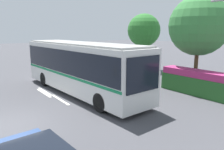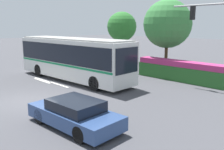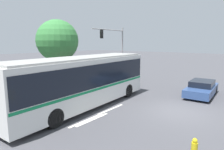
{
  "view_description": "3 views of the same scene",
  "coord_description": "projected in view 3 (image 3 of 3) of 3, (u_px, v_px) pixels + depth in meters",
  "views": [
    {
      "loc": [
        9.56,
        -1.5,
        3.95
      ],
      "look_at": [
        0.33,
        5.37,
        1.64
      ],
      "focal_mm": 34.91,
      "sensor_mm": 36.0,
      "label": 1
    },
    {
      "loc": [
        13.03,
        -5.87,
        4.24
      ],
      "look_at": [
        2.66,
        4.12,
        1.31
      ],
      "focal_mm": 39.49,
      "sensor_mm": 36.0,
      "label": 2
    },
    {
      "loc": [
        -11.51,
        -4.1,
        4.17
      ],
      "look_at": [
        -1.16,
        4.08,
        2.0
      ],
      "focal_mm": 31.82,
      "sensor_mm": 36.0,
      "label": 3
    }
  ],
  "objects": [
    {
      "name": "ground_plane",
      "position": [
        176.0,
        112.0,
        12.1
      ],
      "size": [
        140.0,
        140.0,
        0.0
      ],
      "primitive_type": "plane",
      "color": "#444449"
    },
    {
      "name": "sedan_foreground",
      "position": [
        202.0,
        88.0,
        15.65
      ],
      "size": [
        4.5,
        2.07,
        1.2
      ],
      "rotation": [
        0.0,
        0.0,
        3.2
      ],
      "color": "navy",
      "rests_on": "ground"
    },
    {
      "name": "city_bus",
      "position": [
        83.0,
        79.0,
        12.73
      ],
      "size": [
        11.2,
        3.04,
        3.26
      ],
      "rotation": [
        0.0,
        0.0,
        0.05
      ],
      "color": "silver",
      "rests_on": "ground"
    },
    {
      "name": "fire_hydrant",
      "position": [
        194.0,
        150.0,
        7.0
      ],
      "size": [
        0.22,
        0.22,
        0.86
      ],
      "color": "gold",
      "rests_on": "ground"
    },
    {
      "name": "lane_stripe_near",
      "position": [
        93.0,
        120.0,
        10.82
      ],
      "size": [
        2.4,
        0.16,
        0.01
      ],
      "primitive_type": "cube",
      "color": "silver",
      "rests_on": "ground"
    },
    {
      "name": "lane_stripe_far",
      "position": [
        111.0,
        109.0,
        12.51
      ],
      "size": [
        2.4,
        0.16,
        0.01
      ],
      "primitive_type": "cube",
      "color": "silver",
      "rests_on": "ground"
    },
    {
      "name": "traffic_light_pole",
      "position": [
        116.0,
        44.0,
        22.92
      ],
      "size": [
        5.35,
        0.24,
        5.92
      ],
      "rotation": [
        0.0,
        0.0,
        3.14
      ],
      "color": "gray",
      "rests_on": "ground"
    },
    {
      "name": "lane_stripe_mid",
      "position": [
        86.0,
        121.0,
        10.69
      ],
      "size": [
        2.4,
        0.16,
        0.01
      ],
      "primitive_type": "cube",
      "color": "silver",
      "rests_on": "ground"
    },
    {
      "name": "flowering_hedge",
      "position": [
        87.0,
        75.0,
        21.1
      ],
      "size": [
        7.24,
        1.11,
        1.55
      ],
      "color": "#286028",
      "rests_on": "ground"
    },
    {
      "name": "street_tree_centre",
      "position": [
        57.0,
        41.0,
        19.67
      ],
      "size": [
        4.13,
        4.13,
        6.4
      ],
      "color": "brown",
      "rests_on": "ground"
    }
  ]
}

